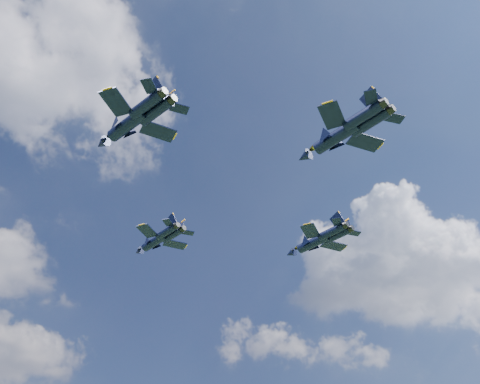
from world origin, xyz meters
name	(u,v)px	position (x,y,z in m)	size (l,w,h in m)	color
jet_lead	(154,242)	(-1.42, 17.75, 57.15)	(10.31, 13.80, 3.25)	black
jet_left	(126,126)	(-16.03, -4.88, 59.25)	(12.24, 16.62, 3.91)	black
jet_right	(312,243)	(24.17, 5.19, 58.59)	(11.58, 15.52, 3.65)	black
jet_slot	(334,138)	(9.29, -19.13, 57.89)	(12.57, 16.72, 3.94)	black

